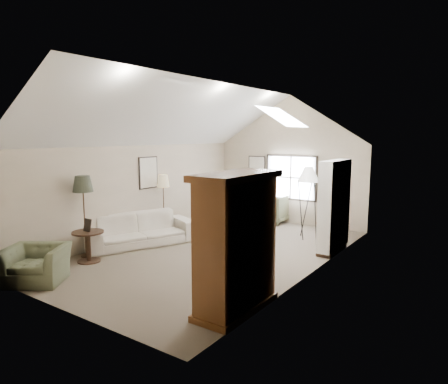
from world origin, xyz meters
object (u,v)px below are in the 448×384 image
Objects in this scene: sofa at (139,229)px; coffee_table at (222,241)px; side_chair at (329,219)px; armchair_near at (36,264)px; armchair_far at (272,208)px; side_table at (89,247)px; armoire at (236,243)px.

coffee_table is (2.02, 0.76, -0.15)m from sofa.
sofa is 4.91m from side_chair.
sofa is at bearing 61.58° from armchair_near.
armchair_far reaches higher than sofa.
side_table is at bearing -129.08° from coffee_table.
armchair_near is 4.07m from coffee_table.
armchair_near is 7.34m from armchair_far.
armoire is 3.21× the size of side_table.
coffee_table is 3.05m from side_table.
armoire is 2.26× the size of coffee_table.
coffee_table is (1.71, 3.70, -0.10)m from armchair_near.
armoire is at bearing -50.81° from coffee_table.
armoire is 0.80× the size of sofa.
armoire is at bearing -17.85° from armchair_near.
side_chair reaches higher than armchair_near.
armchair_near is 1.09× the size of coffee_table.
coffee_table is at bearing 50.92° from side_table.
armoire is 4.03m from armchair_near.
armchair_near is at bearing -163.31° from armoire.
armchair_near is at bearing 79.71° from armchair_far.
armoire is 6.66m from armchair_far.
armoire reaches higher than side_chair.
side_chair is at bearing 51.14° from coffee_table.
coffee_table is (0.51, -3.54, -0.20)m from armchair_far.
side_table is at bearing -153.28° from sofa.
armchair_far is (1.19, 7.24, 0.11)m from armchair_near.
side_chair is at bearing 24.80° from armchair_near.
coffee_table is 0.81× the size of side_chair.
side_chair is at bearing -28.59° from sofa.
armoire reaches higher than side_table.
armchair_far is 6.07m from side_table.
side_table reaches higher than coffee_table.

